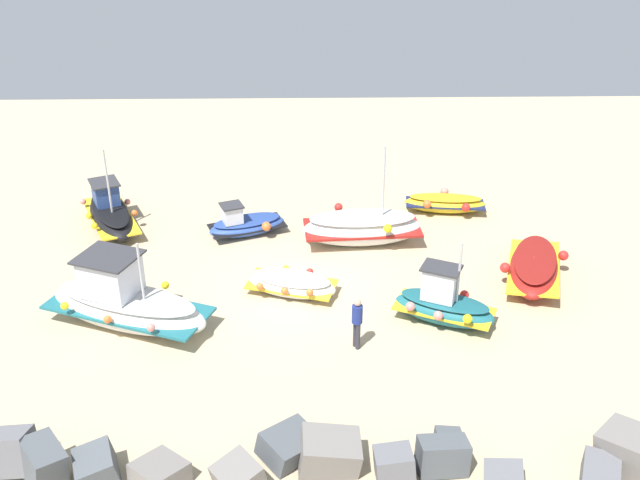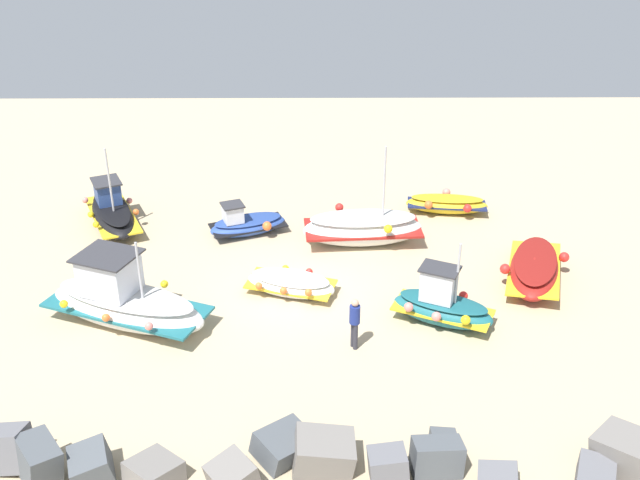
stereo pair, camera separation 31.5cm
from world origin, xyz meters
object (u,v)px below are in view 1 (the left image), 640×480
(fishing_boat_3, at_px, (445,203))
(fishing_boat_6, at_px, (110,213))
(fishing_boat_0, at_px, (534,267))
(fishing_boat_1, at_px, (125,302))
(fishing_boat_4, at_px, (362,228))
(fishing_boat_2, at_px, (443,304))
(fishing_boat_5, at_px, (291,284))
(person_walking, at_px, (357,320))
(fishing_boat_7, at_px, (246,224))

(fishing_boat_3, bearing_deg, fishing_boat_6, 11.06)
(fishing_boat_0, xyz_separation_m, fishing_boat_3, (2.10, -5.51, -0.09))
(fishing_boat_1, distance_m, fishing_boat_4, 9.37)
(fishing_boat_2, bearing_deg, fishing_boat_3, -75.52)
(fishing_boat_5, bearing_deg, fishing_boat_6, -18.45)
(person_walking, bearing_deg, fishing_boat_5, 96.86)
(fishing_boat_4, height_order, fishing_boat_7, fishing_boat_4)
(fishing_boat_4, xyz_separation_m, person_walking, (0.64, 6.71, 0.34))
(fishing_boat_6, bearing_deg, fishing_boat_0, -131.01)
(fishing_boat_1, xyz_separation_m, fishing_boat_3, (-11.36, -7.96, -0.39))
(fishing_boat_0, bearing_deg, fishing_boat_4, 80.99)
(fishing_boat_5, xyz_separation_m, person_walking, (-1.98, 3.10, 0.62))
(fishing_boat_3, height_order, person_walking, person_walking)
(fishing_boat_0, distance_m, fishing_boat_3, 5.90)
(fishing_boat_0, height_order, fishing_boat_2, fishing_boat_2)
(fishing_boat_0, relative_size, fishing_boat_7, 1.35)
(fishing_boat_5, distance_m, person_walking, 3.73)
(fishing_boat_3, relative_size, person_walking, 2.06)
(fishing_boat_0, xyz_separation_m, fishing_boat_7, (10.19, -3.67, -0.06))
(fishing_boat_4, bearing_deg, fishing_boat_5, 50.16)
(fishing_boat_3, xyz_separation_m, fishing_boat_6, (13.48, 1.03, 0.18))
(fishing_boat_1, distance_m, fishing_boat_3, 13.88)
(person_walking, bearing_deg, fishing_boat_1, 143.04)
(fishing_boat_1, bearing_deg, fishing_boat_2, -158.87)
(person_walking, bearing_deg, fishing_boat_0, 5.63)
(fishing_boat_0, height_order, fishing_boat_5, fishing_boat_0)
(fishing_boat_4, distance_m, person_walking, 6.75)
(fishing_boat_3, distance_m, fishing_boat_6, 13.52)
(fishing_boat_3, distance_m, fishing_boat_5, 8.86)
(fishing_boat_7, bearing_deg, person_walking, 95.25)
(fishing_boat_1, relative_size, fishing_boat_3, 1.65)
(fishing_boat_2, xyz_separation_m, fishing_boat_4, (2.15, -5.36, 0.02))
(fishing_boat_0, height_order, fishing_boat_1, fishing_boat_1)
(fishing_boat_2, bearing_deg, fishing_boat_7, -18.28)
(fishing_boat_5, relative_size, person_walking, 1.97)
(fishing_boat_2, xyz_separation_m, person_walking, (2.80, 1.35, 0.36))
(fishing_boat_1, relative_size, fishing_boat_7, 1.74)
(fishing_boat_1, distance_m, fishing_boat_6, 7.25)
(fishing_boat_1, relative_size, fishing_boat_5, 1.73)
(fishing_boat_6, bearing_deg, fishing_boat_5, -150.92)
(fishing_boat_0, height_order, fishing_boat_3, fishing_boat_0)
(fishing_boat_5, bearing_deg, fishing_boat_4, -108.51)
(fishing_boat_4, xyz_separation_m, fishing_boat_5, (2.62, 3.60, -0.28))
(fishing_boat_0, bearing_deg, fishing_boat_7, 87.51)
(fishing_boat_1, bearing_deg, fishing_boat_5, -140.22)
(fishing_boat_5, distance_m, fishing_boat_7, 4.81)
(fishing_boat_1, height_order, fishing_boat_7, fishing_boat_1)
(fishing_boat_2, xyz_separation_m, fishing_boat_7, (6.61, -6.20, -0.20))
(fishing_boat_4, xyz_separation_m, fishing_boat_6, (9.86, -1.65, -0.06))
(fishing_boat_3, relative_size, fishing_boat_4, 0.74)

